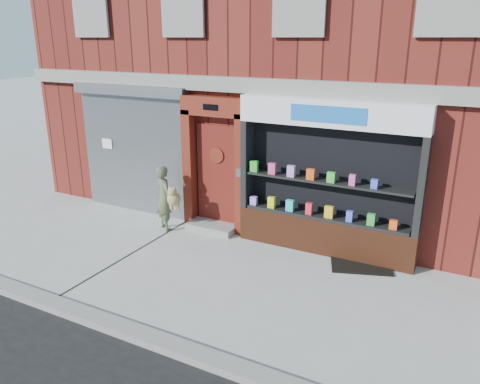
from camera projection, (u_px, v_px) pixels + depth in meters
The scene contains 8 objects.
ground at pixel (200, 270), 8.57m from camera, with size 80.00×80.00×0.00m, color #9E9E99.
curb at pixel (120, 328), 6.75m from camera, with size 60.00×0.30×0.12m, color gray.
building at pixel (318, 39), 12.35m from camera, with size 12.00×8.16×8.00m.
shutter_bay at pixel (134, 142), 10.98m from camera, with size 3.10×0.30×3.04m.
red_door_bay at pixel (215, 165), 10.01m from camera, with size 1.52×0.58×2.90m.
pharmacy_bay at pixel (327, 185), 8.89m from camera, with size 3.50×0.41×3.00m.
woman at pixel (166, 198), 10.15m from camera, with size 0.75×0.56×1.45m.
doormat at pixel (361, 264), 8.73m from camera, with size 1.09×0.77×0.03m, color black.
Camera 1 is at (4.24, -6.46, 4.04)m, focal length 35.00 mm.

